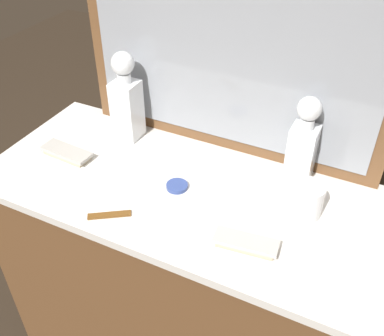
{
  "coord_description": "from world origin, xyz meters",
  "views": [
    {
      "loc": [
        0.42,
        -0.86,
        1.63
      ],
      "look_at": [
        0.0,
        0.0,
        0.89
      ],
      "focal_mm": 42.05,
      "sensor_mm": 36.0,
      "label": 1
    }
  ],
  "objects_px": {
    "tortoiseshell_comb": "(109,215)",
    "crystal_decanter_front": "(127,104)",
    "porcelain_dish": "(177,186)",
    "silver_brush_right": "(246,243)",
    "silver_brush_center": "(67,153)",
    "crystal_decanter_center": "(302,148)",
    "crystal_tumbler_front": "(306,201)"
  },
  "relations": [
    {
      "from": "tortoiseshell_comb",
      "to": "crystal_decanter_front",
      "type": "bearing_deg",
      "value": 114.44
    },
    {
      "from": "tortoiseshell_comb",
      "to": "porcelain_dish",
      "type": "bearing_deg",
      "value": 59.4
    },
    {
      "from": "silver_brush_right",
      "to": "tortoiseshell_comb",
      "type": "relative_size",
      "value": 1.55
    },
    {
      "from": "crystal_decanter_front",
      "to": "porcelain_dish",
      "type": "height_order",
      "value": "crystal_decanter_front"
    },
    {
      "from": "silver_brush_center",
      "to": "tortoiseshell_comb",
      "type": "xyz_separation_m",
      "value": [
        0.27,
        -0.16,
        -0.01
      ]
    },
    {
      "from": "crystal_decanter_center",
      "to": "silver_brush_right",
      "type": "distance_m",
      "value": 0.33
    },
    {
      "from": "crystal_decanter_center",
      "to": "silver_brush_right",
      "type": "relative_size",
      "value": 1.63
    },
    {
      "from": "porcelain_dish",
      "to": "crystal_decanter_center",
      "type": "bearing_deg",
      "value": 33.08
    },
    {
      "from": "silver_brush_right",
      "to": "porcelain_dish",
      "type": "relative_size",
      "value": 2.64
    },
    {
      "from": "silver_brush_center",
      "to": "crystal_tumbler_front",
      "type": "bearing_deg",
      "value": 5.86
    },
    {
      "from": "silver_brush_right",
      "to": "crystal_tumbler_front",
      "type": "bearing_deg",
      "value": 62.24
    },
    {
      "from": "silver_brush_right",
      "to": "porcelain_dish",
      "type": "bearing_deg",
      "value": 153.93
    },
    {
      "from": "crystal_tumbler_front",
      "to": "silver_brush_center",
      "type": "bearing_deg",
      "value": -174.14
    },
    {
      "from": "crystal_decanter_front",
      "to": "silver_brush_center",
      "type": "bearing_deg",
      "value": -121.12
    },
    {
      "from": "crystal_decanter_front",
      "to": "silver_brush_right",
      "type": "xyz_separation_m",
      "value": [
        0.52,
        -0.29,
        -0.11
      ]
    },
    {
      "from": "crystal_tumbler_front",
      "to": "porcelain_dish",
      "type": "height_order",
      "value": "crystal_tumbler_front"
    },
    {
      "from": "silver_brush_right",
      "to": "crystal_decanter_front",
      "type": "bearing_deg",
      "value": 150.66
    },
    {
      "from": "crystal_decanter_center",
      "to": "silver_brush_center",
      "type": "relative_size",
      "value": 1.57
    },
    {
      "from": "crystal_tumbler_front",
      "to": "silver_brush_center",
      "type": "distance_m",
      "value": 0.73
    },
    {
      "from": "crystal_decanter_front",
      "to": "crystal_tumbler_front",
      "type": "xyz_separation_m",
      "value": [
        0.61,
        -0.11,
        -0.08
      ]
    },
    {
      "from": "crystal_decanter_center",
      "to": "silver_brush_center",
      "type": "xyz_separation_m",
      "value": [
        -0.67,
        -0.21,
        -0.09
      ]
    },
    {
      "from": "silver_brush_center",
      "to": "tortoiseshell_comb",
      "type": "relative_size",
      "value": 1.61
    },
    {
      "from": "crystal_decanter_center",
      "to": "tortoiseshell_comb",
      "type": "height_order",
      "value": "crystal_decanter_center"
    },
    {
      "from": "crystal_tumbler_front",
      "to": "silver_brush_center",
      "type": "relative_size",
      "value": 0.54
    },
    {
      "from": "porcelain_dish",
      "to": "tortoiseshell_comb",
      "type": "xyz_separation_m",
      "value": [
        -0.11,
        -0.18,
        -0.0
      ]
    },
    {
      "from": "silver_brush_center",
      "to": "crystal_decanter_front",
      "type": "bearing_deg",
      "value": 58.88
    },
    {
      "from": "silver_brush_right",
      "to": "tortoiseshell_comb",
      "type": "height_order",
      "value": "silver_brush_right"
    },
    {
      "from": "crystal_decanter_front",
      "to": "crystal_tumbler_front",
      "type": "bearing_deg",
      "value": -10.1
    },
    {
      "from": "porcelain_dish",
      "to": "crystal_tumbler_front",
      "type": "bearing_deg",
      "value": 9.38
    },
    {
      "from": "crystal_decanter_front",
      "to": "silver_brush_center",
      "type": "xyz_separation_m",
      "value": [
        -0.11,
        -0.18,
        -0.11
      ]
    },
    {
      "from": "crystal_tumbler_front",
      "to": "tortoiseshell_comb",
      "type": "distance_m",
      "value": 0.52
    },
    {
      "from": "crystal_decanter_center",
      "to": "porcelain_dish",
      "type": "bearing_deg",
      "value": -146.92
    }
  ]
}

